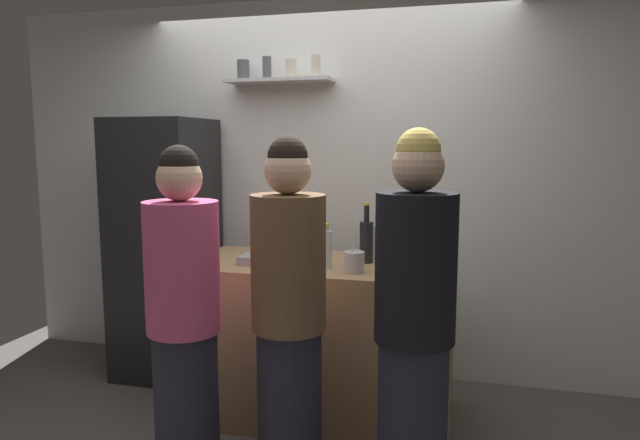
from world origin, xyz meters
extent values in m
cube|color=white|center=(0.00, 1.25, 1.30)|extent=(4.80, 0.10, 2.60)
cube|color=silver|center=(-0.30, 1.09, 2.04)|extent=(0.74, 0.22, 0.02)
cylinder|color=#4C4C51|center=(-0.56, 1.09, 2.12)|extent=(0.08, 0.08, 0.13)
cylinder|color=#4C4C51|center=(-0.39, 1.09, 2.13)|extent=(0.06, 0.06, 0.15)
cylinder|color=beige|center=(-0.22, 1.09, 2.12)|extent=(0.08, 0.08, 0.13)
cylinder|color=beige|center=(-0.04, 1.09, 2.13)|extent=(0.06, 0.06, 0.15)
cube|color=black|center=(-1.07, 0.85, 0.89)|extent=(0.60, 0.62, 1.79)
cylinder|color=#99999E|center=(-0.91, 0.52, 0.98)|extent=(0.02, 0.02, 0.45)
cube|color=#9E7A51|center=(0.14, 0.48, 0.47)|extent=(1.53, 0.74, 0.93)
cube|color=gray|center=(-0.12, 0.39, 0.96)|extent=(0.34, 0.24, 0.05)
cylinder|color=#B2B2B7|center=(0.39, 0.28, 0.99)|extent=(0.11, 0.11, 0.11)
cylinder|color=silver|center=(0.40, 0.28, 1.06)|extent=(0.01, 0.02, 0.18)
cylinder|color=silver|center=(0.38, 0.28, 1.06)|extent=(0.01, 0.05, 0.19)
cylinder|color=silver|center=(0.38, 0.31, 1.04)|extent=(0.01, 0.01, 0.15)
cylinder|color=silver|center=(0.37, 0.27, 1.05)|extent=(0.01, 0.01, 0.16)
cylinder|color=silver|center=(0.38, 0.28, 1.05)|extent=(0.01, 0.04, 0.16)
cylinder|color=silver|center=(0.38, 0.27, 1.04)|extent=(0.02, 0.02, 0.15)
cylinder|color=#472814|center=(0.67, 0.45, 1.02)|extent=(0.07, 0.07, 0.18)
cylinder|color=#472814|center=(0.67, 0.45, 1.16)|extent=(0.03, 0.03, 0.08)
cylinder|color=maroon|center=(0.67, 0.45, 1.20)|extent=(0.03, 0.03, 0.02)
cylinder|color=#19471E|center=(0.82, 0.28, 1.04)|extent=(0.07, 0.07, 0.21)
cylinder|color=#19471E|center=(0.82, 0.28, 1.18)|extent=(0.03, 0.03, 0.08)
cylinder|color=black|center=(0.82, 0.28, 1.23)|extent=(0.03, 0.03, 0.02)
cylinder|color=#B2BFB2|center=(0.46, 0.67, 1.04)|extent=(0.07, 0.07, 0.21)
cylinder|color=#B2BFB2|center=(0.46, 0.67, 1.18)|extent=(0.03, 0.03, 0.08)
cylinder|color=#333333|center=(0.46, 0.67, 1.22)|extent=(0.03, 0.03, 0.02)
cylinder|color=black|center=(0.40, 0.55, 1.05)|extent=(0.08, 0.08, 0.24)
cylinder|color=black|center=(0.40, 0.55, 1.22)|extent=(0.03, 0.03, 0.10)
cylinder|color=gold|center=(0.40, 0.55, 1.27)|extent=(0.04, 0.04, 0.02)
cylinder|color=silver|center=(0.21, 0.35, 1.04)|extent=(0.08, 0.08, 0.21)
cylinder|color=silver|center=(0.21, 0.35, 1.15)|extent=(0.04, 0.04, 0.03)
cylinder|color=yellow|center=(0.21, 0.35, 1.17)|extent=(0.05, 0.05, 0.02)
cylinder|color=#262633|center=(-0.28, -0.36, 0.38)|extent=(0.30, 0.30, 0.76)
cylinder|color=#D14C7F|center=(-0.28, -0.36, 1.06)|extent=(0.34, 0.34, 0.60)
sphere|color=#D8AD8C|center=(-0.28, -0.36, 1.47)|extent=(0.21, 0.21, 0.21)
sphere|color=black|center=(-0.28, -0.36, 1.53)|extent=(0.18, 0.18, 0.18)
cylinder|color=#262633|center=(0.19, -0.26, 0.39)|extent=(0.30, 0.30, 0.78)
cylinder|color=brown|center=(0.19, -0.26, 1.09)|extent=(0.34, 0.34, 0.62)
sphere|color=#D8AD8C|center=(0.19, -0.26, 1.50)|extent=(0.21, 0.21, 0.21)
sphere|color=black|center=(0.19, -0.26, 1.56)|extent=(0.18, 0.18, 0.18)
cylinder|color=#262633|center=(0.76, -0.32, 0.40)|extent=(0.30, 0.30, 0.79)
cylinder|color=black|center=(0.76, -0.32, 1.11)|extent=(0.34, 0.34, 0.63)
sphere|color=#D8AD8C|center=(0.76, -0.32, 1.53)|extent=(0.21, 0.21, 0.21)
sphere|color=#D8B759|center=(0.76, -0.32, 1.59)|extent=(0.18, 0.18, 0.18)
camera|label=1|loc=(0.96, -2.65, 1.62)|focal=31.85mm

